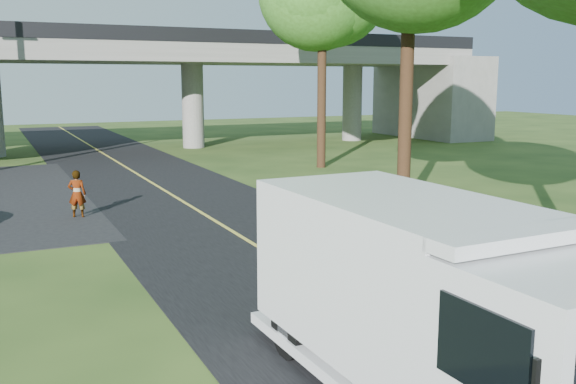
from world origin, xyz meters
TOP-DOWN VIEW (x-y plane):
  - ground at (0.00, 0.00)m, footprint 120.00×120.00m
  - road at (0.00, 10.00)m, footprint 7.00×90.00m
  - lane_line at (0.00, 10.00)m, footprint 0.12×90.00m
  - overpass at (0.00, 32.00)m, footprint 54.00×10.00m
  - step_van at (-1.10, -1.82)m, footprint 2.58×6.68m
  - pedestrian at (-3.80, 12.79)m, footprint 0.66×0.54m

SIDE VIEW (x-z plane):
  - ground at x=0.00m, z-range 0.00..0.00m
  - road at x=0.00m, z-range 0.00..0.02m
  - lane_line at x=0.00m, z-range 0.03..0.03m
  - pedestrian at x=-3.80m, z-range 0.00..1.55m
  - step_van at x=-1.10m, z-range 0.12..2.90m
  - overpass at x=0.00m, z-range 0.91..8.21m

